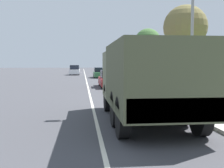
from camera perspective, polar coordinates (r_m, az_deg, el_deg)
ground_plane at (r=37.51m, az=-5.32°, el=1.06°), size 180.00×180.00×0.00m
lane_centre_stripe at (r=37.51m, az=-5.32°, el=1.06°), size 0.12×120.00×0.00m
sidewalk_right at (r=37.84m, az=1.51°, el=1.19°), size 1.80×120.00×0.12m
grass_strip_right at (r=38.67m, az=7.99°, el=1.15°), size 7.00×120.00×0.02m
military_truck at (r=10.01m, az=6.86°, el=1.32°), size 2.56×6.78×2.75m
car_nearest_ahead at (r=24.61m, az=-0.26°, el=0.95°), size 1.93×4.68×1.47m
car_second_ahead at (r=40.38m, az=-2.48°, el=2.24°), size 1.80×4.77×1.46m
car_third_ahead at (r=50.17m, az=-7.63°, el=2.73°), size 1.77×4.17×1.73m
car_fourth_ahead at (r=62.00m, az=-7.42°, el=2.89°), size 1.79×4.12×1.38m
lamp_post at (r=14.27m, az=15.36°, el=15.39°), size 1.69×0.24×8.14m
tree_mid_right at (r=21.39m, az=14.66°, el=11.03°), size 3.17×3.17×6.27m
tree_far_right at (r=37.56m, az=7.28°, el=8.44°), size 3.50×3.50×6.60m
utility_box at (r=15.10m, az=20.30°, el=-2.56°), size 0.55×0.45×0.70m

